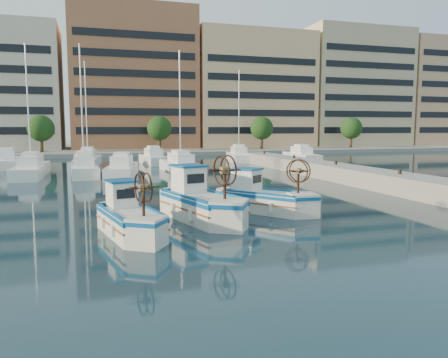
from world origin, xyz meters
TOP-DOWN VIEW (x-y plane):
  - ground at (0.00, 0.00)m, footprint 300.00×300.00m
  - quay at (13.00, 8.00)m, footprint 3.00×60.00m
  - waterfront at (9.23, 65.04)m, footprint 180.00×40.00m
  - yacht_marina at (-3.08, 27.88)m, footprint 40.77×22.42m
  - fishing_boat_a at (-5.28, -0.74)m, footprint 2.57×4.42m
  - fishing_boat_b at (-1.86, 1.24)m, footprint 3.24×5.21m
  - fishing_boat_c at (1.69, 2.15)m, footprint 4.05×4.46m

SIDE VIEW (x-z plane):
  - ground at x=0.00m, z-range 0.00..0.00m
  - yacht_marina at x=-3.08m, z-range -5.22..6.28m
  - quay at x=13.00m, z-range 0.00..1.20m
  - fishing_boat_a at x=-5.28m, z-range -0.60..2.08m
  - fishing_boat_c at x=1.69m, z-range -0.62..2.16m
  - fishing_boat_b at x=-1.86m, z-range -0.71..2.45m
  - waterfront at x=9.23m, z-range -1.70..23.90m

